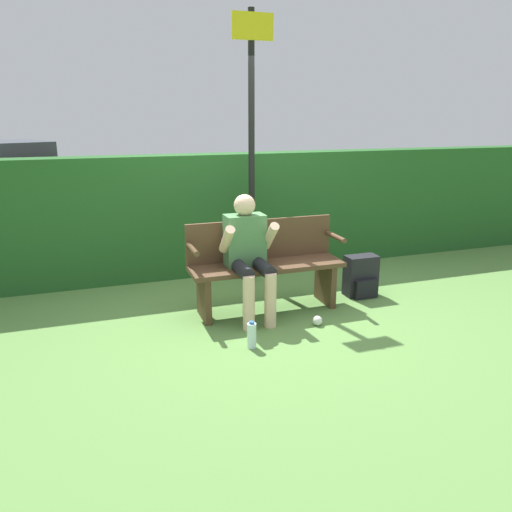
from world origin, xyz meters
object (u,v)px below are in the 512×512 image
park_bench (265,264)px  signpost (252,134)px  backpack (361,277)px  water_bottle (252,335)px  person_seated (248,250)px  parked_car (17,164)px

park_bench → signpost: (0.15, 0.86, 1.23)m
backpack → water_bottle: bearing=-151.6°
person_seated → parked_car: bearing=106.2°
person_seated → water_bottle: size_ratio=4.94×
water_bottle → backpack: bearing=28.4°
person_seated → signpost: 1.48m
parked_car → signpost: bearing=177.8°
backpack → parked_car: size_ratio=0.09×
park_bench → signpost: signpost is taller
person_seated → parked_car: parked_car is taller
person_seated → signpost: (0.37, 0.99, 1.04)m
person_seated → parked_car: size_ratio=0.25×
park_bench → signpost: 1.51m
park_bench → backpack: 1.15m
park_bench → parked_car: parked_car is taller
water_bottle → signpost: size_ratio=0.08×
water_bottle → parked_car: 11.76m
person_seated → backpack: person_seated is taller
water_bottle → person_seated: bearing=74.0°
parked_car → water_bottle: bearing=172.5°
backpack → person_seated: bearing=-174.0°
backpack → signpost: bearing=138.6°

